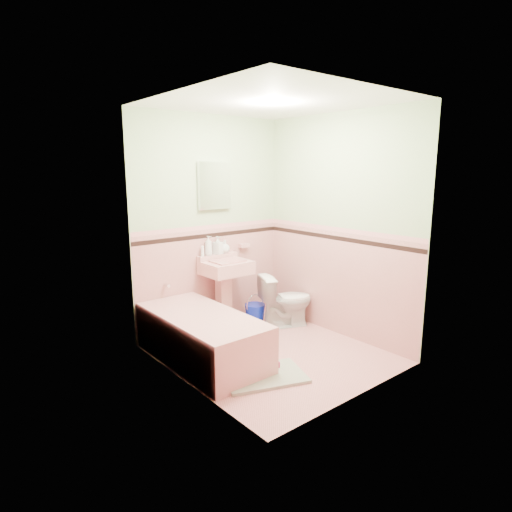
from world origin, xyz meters
TOP-DOWN VIEW (x-y plane):
  - floor at (0.00, 0.00)m, footprint 2.20×2.20m
  - ceiling at (0.00, 0.00)m, footprint 2.20×2.20m
  - wall_back at (0.00, 1.10)m, footprint 2.50×0.00m
  - wall_front at (0.00, -1.10)m, footprint 2.50×0.00m
  - wall_left at (-1.00, 0.00)m, footprint 0.00×2.50m
  - wall_right at (1.00, 0.00)m, footprint 0.00×2.50m
  - wainscot_back at (0.00, 1.09)m, footprint 2.00×0.00m
  - wainscot_front at (0.00, -1.09)m, footprint 2.00×0.00m
  - wainscot_left at (-0.99, 0.00)m, footprint 0.00×2.20m
  - wainscot_right at (0.99, 0.00)m, footprint 0.00×2.20m
  - accent_back at (0.00, 1.08)m, footprint 2.00×0.00m
  - accent_front at (0.00, -1.08)m, footprint 2.00×0.00m
  - accent_left at (-0.98, 0.00)m, footprint 0.00×2.20m
  - accent_right at (0.98, 0.00)m, footprint 0.00×2.20m
  - cap_back at (0.00, 1.08)m, footprint 2.00×0.00m
  - cap_front at (0.00, -1.08)m, footprint 2.00×0.00m
  - cap_left at (-0.98, 0.00)m, footprint 0.00×2.20m
  - cap_right at (0.98, 0.00)m, footprint 0.00×2.20m
  - bathtub at (-0.63, 0.33)m, footprint 0.70×1.50m
  - tub_faucet at (-0.63, 1.05)m, footprint 0.04×0.12m
  - sink at (0.05, 0.86)m, footprint 0.53×0.48m
  - sink_faucet at (0.05, 1.00)m, footprint 0.02×0.02m
  - medicine_cabinet at (0.05, 1.07)m, footprint 0.44×0.04m
  - soap_dish at (0.47, 1.06)m, footprint 0.13×0.08m
  - soap_bottle_left at (-0.07, 1.04)m, footprint 0.11×0.11m
  - soap_bottle_mid at (0.06, 1.04)m, footprint 0.12×0.12m
  - soap_bottle_right at (0.16, 1.04)m, footprint 0.13×0.13m
  - tube at (-0.15, 1.04)m, footprint 0.05×0.05m
  - toilet at (0.69, 0.51)m, footprint 0.72×0.57m
  - bucket at (0.43, 0.80)m, footprint 0.32×0.32m
  - bath_mat at (-0.40, -0.35)m, footprint 0.87×0.72m
  - shoe at (-0.25, -0.29)m, footprint 0.16×0.11m

SIDE VIEW (x-z plane):
  - floor at x=0.00m, z-range 0.00..0.00m
  - bath_mat at x=-0.40m, z-range 0.00..0.03m
  - shoe at x=-0.25m, z-range 0.03..0.09m
  - bucket at x=0.43m, z-range 0.00..0.25m
  - bathtub at x=-0.63m, z-range 0.00..0.45m
  - toilet at x=0.69m, z-range 0.00..0.64m
  - sink at x=0.05m, z-range 0.00..0.84m
  - wainscot_back at x=0.00m, z-range -0.40..1.60m
  - wainscot_front at x=0.00m, z-range -0.40..1.60m
  - wainscot_left at x=-0.99m, z-range -0.50..1.70m
  - wainscot_right at x=0.99m, z-range -0.50..1.70m
  - tub_faucet at x=-0.63m, z-range 0.61..0.65m
  - sink_faucet at x=0.05m, z-range 0.90..1.00m
  - soap_dish at x=0.47m, z-range 0.93..0.97m
  - tube at x=-0.15m, z-range 0.89..1.01m
  - soap_bottle_right at x=0.16m, z-range 0.89..1.05m
  - soap_bottle_mid at x=0.06m, z-range 0.89..1.11m
  - soap_bottle_left at x=-0.07m, z-range 0.89..1.12m
  - accent_left at x=-0.98m, z-range 0.02..2.22m
  - accent_right at x=0.98m, z-range 0.02..2.22m
  - accent_back at x=0.00m, z-range 0.12..2.12m
  - accent_front at x=0.00m, z-range 0.12..2.12m
  - cap_back at x=0.00m, z-range 0.22..2.22m
  - cap_front at x=0.00m, z-range 0.22..2.22m
  - cap_left at x=-0.98m, z-range 0.12..2.32m
  - cap_right at x=0.98m, z-range 0.12..2.32m
  - wall_back at x=0.00m, z-range 0.00..2.50m
  - wall_front at x=0.00m, z-range 0.00..2.50m
  - wall_left at x=-1.00m, z-range 0.00..2.50m
  - wall_right at x=1.00m, z-range 0.00..2.50m
  - medicine_cabinet at x=0.05m, z-range 1.43..1.97m
  - ceiling at x=0.00m, z-range 2.50..2.50m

